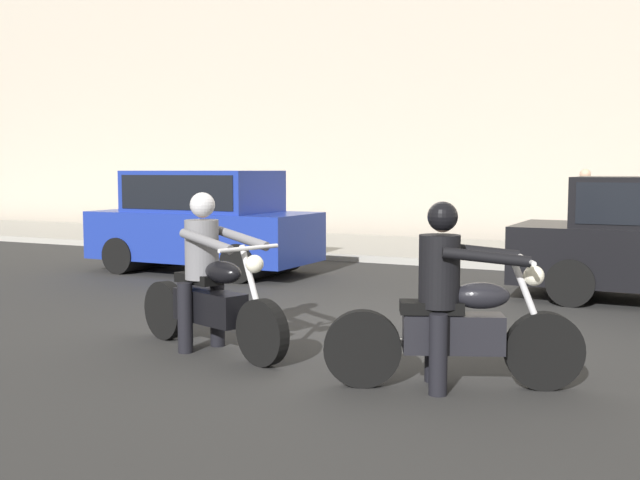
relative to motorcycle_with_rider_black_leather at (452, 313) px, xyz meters
name	(u,v)px	position (x,y,z in m)	size (l,w,h in m)	color
ground_plane	(364,330)	(-1.55, 1.80, -0.64)	(80.00, 80.00, 0.00)	#292929
sidewalk_slab	(515,254)	(-1.55, 9.80, -0.57)	(40.00, 4.40, 0.14)	#99968E
motorcycle_with_rider_black_leather	(452,313)	(0.00, 0.00, 0.00)	(2.02, 1.03, 1.56)	black
motorcycle_with_rider_gray	(209,287)	(-2.54, 0.18, 0.01)	(2.14, 0.94, 1.59)	black
parked_hatchback_cobalt_blue	(203,220)	(-5.99, 5.00, 0.30)	(3.98, 1.76, 1.80)	navy
pedestrian_bystander	(584,205)	(-0.18, 9.52, 0.49)	(0.34, 0.34, 1.69)	black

